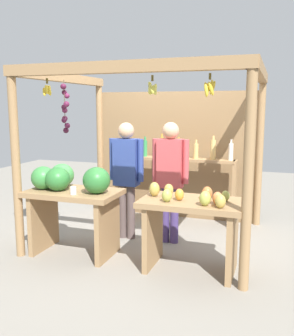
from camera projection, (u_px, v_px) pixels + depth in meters
ground_plane at (152, 238)px, 5.15m from camera, size 12.00×12.00×0.00m
market_stall at (162, 137)px, 5.35m from camera, size 2.72×2.29×2.22m
fruit_counter_left at (70, 193)px, 4.51m from camera, size 1.13×0.64×1.09m
fruit_counter_right at (191, 219)px, 4.05m from camera, size 1.09×0.64×0.94m
bottle_shelf_unit at (178, 171)px, 5.74m from camera, size 1.74×0.22×1.36m
vendor_man at (126, 170)px, 5.01m from camera, size 0.48×0.21×1.56m
vendor_woman at (170, 172)px, 4.84m from camera, size 0.48×0.21×1.57m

